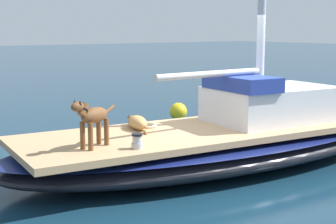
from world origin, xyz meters
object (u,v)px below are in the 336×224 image
(dog_brown, at_px, (92,118))
(coiled_rope, at_px, (147,126))
(sailboat_main, at_px, (216,146))
(mooring_buoy, at_px, (178,112))
(dog_tan, at_px, (137,122))
(deck_winch, at_px, (137,142))

(dog_brown, bearing_deg, coiled_rope, 118.39)
(sailboat_main, bearing_deg, mooring_buoy, 150.57)
(sailboat_main, xyz_separation_m, dog_tan, (-0.65, -1.14, 0.43))
(sailboat_main, xyz_separation_m, mooring_buoy, (-3.71, 2.09, -0.12))
(deck_winch, height_order, mooring_buoy, deck_winch)
(sailboat_main, bearing_deg, dog_tan, -119.78)
(dog_brown, height_order, mooring_buoy, dog_brown)
(dog_tan, bearing_deg, sailboat_main, 60.22)
(coiled_rope, relative_size, mooring_buoy, 0.74)
(sailboat_main, relative_size, deck_winch, 35.63)
(mooring_buoy, bearing_deg, coiled_rope, -44.83)
(dog_tan, distance_m, mooring_buoy, 4.48)
(deck_winch, distance_m, coiled_rope, 1.53)
(dog_brown, distance_m, deck_winch, 0.69)
(sailboat_main, relative_size, coiled_rope, 23.10)
(dog_brown, relative_size, dog_tan, 0.95)
(deck_winch, distance_m, mooring_buoy, 5.82)
(sailboat_main, height_order, mooring_buoy, sailboat_main)
(dog_tan, xyz_separation_m, coiled_rope, (-0.03, 0.22, -0.08))
(sailboat_main, relative_size, mooring_buoy, 17.01)
(dog_tan, relative_size, deck_winch, 4.45)
(dog_brown, bearing_deg, sailboat_main, 92.38)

